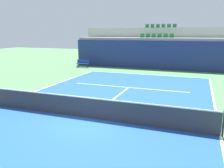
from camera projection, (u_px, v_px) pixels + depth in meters
name	position (u px, v px, depth m)	size (l,w,h in m)	color
ground_plane	(89.00, 118.00, 10.55)	(80.00, 80.00, 0.00)	#4C8C4C
court_surface	(89.00, 118.00, 10.55)	(11.00, 24.00, 0.01)	#1E4C99
baseline_far	(146.00, 74.00, 21.48)	(11.00, 0.10, 0.00)	white
sideline_right	(221.00, 136.00, 8.69)	(0.10, 24.00, 0.00)	white
service_line_far	(129.00, 87.00, 16.40)	(8.26, 0.10, 0.00)	white
centre_service_line	(113.00, 99.00, 13.47)	(0.10, 6.40, 0.00)	white
back_wall	(153.00, 55.00, 24.38)	(17.56, 0.30, 2.98)	navy
stands_tier_lower	(156.00, 53.00, 25.58)	(17.56, 2.40, 3.25)	#9E9E99
stands_tier_upper	(159.00, 47.00, 27.66)	(17.56, 2.40, 4.34)	#9E9E99
seating_row_lower	(156.00, 36.00, 25.29)	(3.64, 0.44, 0.44)	#1E6633
seating_row_upper	(160.00, 27.00, 27.25)	(3.64, 0.44, 0.44)	#1E6633
tennis_net	(88.00, 107.00, 10.44)	(11.08, 0.08, 1.07)	black
player_bench	(83.00, 63.00, 25.74)	(1.50, 0.40, 0.85)	navy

